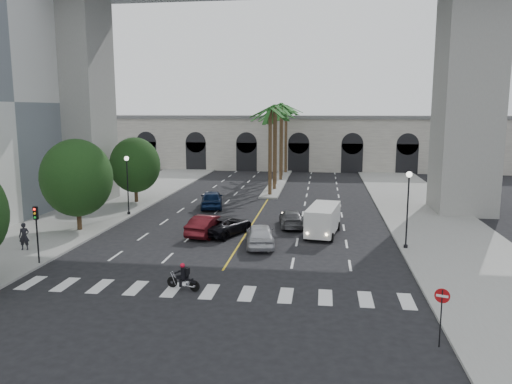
{
  "coord_description": "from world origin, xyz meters",
  "views": [
    {
      "loc": [
        5.75,
        -25.74,
        9.36
      ],
      "look_at": [
        1.44,
        6.0,
        4.08
      ],
      "focal_mm": 35.0,
      "sensor_mm": 36.0,
      "label": 1
    }
  ],
  "objects_px": {
    "car_b": "(208,225)",
    "cargo_van": "(323,219)",
    "car_d": "(291,218)",
    "traffic_signal_far": "(37,225)",
    "pedestrian_a": "(24,236)",
    "motorcycle_rider": "(184,278)",
    "lamp_post_left_far": "(127,180)",
    "car_a": "(260,235)",
    "car_c": "(226,225)",
    "car_e": "(212,199)",
    "lamp_post_right": "(408,203)",
    "do_not_enter_sign": "(442,305)"
  },
  "relations": [
    {
      "from": "pedestrian_a",
      "to": "do_not_enter_sign",
      "type": "bearing_deg",
      "value": -38.04
    },
    {
      "from": "car_b",
      "to": "pedestrian_a",
      "type": "bearing_deg",
      "value": 41.51
    },
    {
      "from": "pedestrian_a",
      "to": "do_not_enter_sign",
      "type": "relative_size",
      "value": 0.75
    },
    {
      "from": "traffic_signal_far",
      "to": "car_d",
      "type": "relative_size",
      "value": 0.79
    },
    {
      "from": "car_d",
      "to": "traffic_signal_far",
      "type": "bearing_deg",
      "value": 32.08
    },
    {
      "from": "traffic_signal_far",
      "to": "motorcycle_rider",
      "type": "height_order",
      "value": "traffic_signal_far"
    },
    {
      "from": "do_not_enter_sign",
      "to": "lamp_post_right",
      "type": "bearing_deg",
      "value": 106.13
    },
    {
      "from": "traffic_signal_far",
      "to": "motorcycle_rider",
      "type": "xyz_separation_m",
      "value": [
        9.92,
        -2.86,
        -1.86
      ]
    },
    {
      "from": "motorcycle_rider",
      "to": "car_e",
      "type": "bearing_deg",
      "value": 117.07
    },
    {
      "from": "car_d",
      "to": "pedestrian_a",
      "type": "relative_size",
      "value": 2.52
    },
    {
      "from": "car_b",
      "to": "pedestrian_a",
      "type": "distance_m",
      "value": 12.66
    },
    {
      "from": "car_b",
      "to": "car_e",
      "type": "relative_size",
      "value": 0.95
    },
    {
      "from": "lamp_post_left_far",
      "to": "car_e",
      "type": "relative_size",
      "value": 1.06
    },
    {
      "from": "car_a",
      "to": "do_not_enter_sign",
      "type": "distance_m",
      "value": 16.59
    },
    {
      "from": "lamp_post_left_far",
      "to": "car_d",
      "type": "bearing_deg",
      "value": -8.47
    },
    {
      "from": "motorcycle_rider",
      "to": "car_c",
      "type": "bearing_deg",
      "value": 108.65
    },
    {
      "from": "pedestrian_a",
      "to": "lamp_post_right",
      "type": "bearing_deg",
      "value": -6.2
    },
    {
      "from": "cargo_van",
      "to": "lamp_post_left_far",
      "type": "bearing_deg",
      "value": 173.41
    },
    {
      "from": "car_d",
      "to": "cargo_van",
      "type": "xyz_separation_m",
      "value": [
        2.53,
        -2.56,
        0.58
      ]
    },
    {
      "from": "motorcycle_rider",
      "to": "car_d",
      "type": "relative_size",
      "value": 0.42
    },
    {
      "from": "lamp_post_left_far",
      "to": "cargo_van",
      "type": "distance_m",
      "value": 17.96
    },
    {
      "from": "car_e",
      "to": "traffic_signal_far",
      "type": "bearing_deg",
      "value": 59.71
    },
    {
      "from": "traffic_signal_far",
      "to": "pedestrian_a",
      "type": "relative_size",
      "value": 2.0
    },
    {
      "from": "pedestrian_a",
      "to": "motorcycle_rider",
      "type": "bearing_deg",
      "value": -38.59
    },
    {
      "from": "car_a",
      "to": "car_d",
      "type": "height_order",
      "value": "car_a"
    },
    {
      "from": "cargo_van",
      "to": "pedestrian_a",
      "type": "distance_m",
      "value": 20.93
    },
    {
      "from": "car_e",
      "to": "pedestrian_a",
      "type": "bearing_deg",
      "value": 49.74
    },
    {
      "from": "lamp_post_left_far",
      "to": "lamp_post_right",
      "type": "xyz_separation_m",
      "value": [
        22.8,
        -8.0,
        0.0
      ]
    },
    {
      "from": "car_d",
      "to": "car_a",
      "type": "bearing_deg",
      "value": 65.82
    },
    {
      "from": "motorcycle_rider",
      "to": "do_not_enter_sign",
      "type": "xyz_separation_m",
      "value": [
        11.88,
        -4.91,
        1.12
      ]
    },
    {
      "from": "car_c",
      "to": "pedestrian_a",
      "type": "distance_m",
      "value": 13.95
    },
    {
      "from": "lamp_post_left_far",
      "to": "car_a",
      "type": "bearing_deg",
      "value": -32.96
    },
    {
      "from": "motorcycle_rider",
      "to": "car_a",
      "type": "height_order",
      "value": "car_a"
    },
    {
      "from": "lamp_post_right",
      "to": "car_a",
      "type": "distance_m",
      "value": 10.2
    },
    {
      "from": "car_b",
      "to": "car_c",
      "type": "bearing_deg",
      "value": -149.75
    },
    {
      "from": "motorcycle_rider",
      "to": "car_d",
      "type": "xyz_separation_m",
      "value": [
        4.66,
        15.17,
        0.02
      ]
    },
    {
      "from": "car_c",
      "to": "car_b",
      "type": "bearing_deg",
      "value": 39.41
    },
    {
      "from": "motorcycle_rider",
      "to": "do_not_enter_sign",
      "type": "height_order",
      "value": "do_not_enter_sign"
    },
    {
      "from": "lamp_post_right",
      "to": "car_a",
      "type": "relative_size",
      "value": 1.13
    },
    {
      "from": "lamp_post_left_far",
      "to": "pedestrian_a",
      "type": "bearing_deg",
      "value": -101.65
    },
    {
      "from": "car_b",
      "to": "cargo_van",
      "type": "xyz_separation_m",
      "value": [
        8.55,
        1.11,
        0.46
      ]
    },
    {
      "from": "car_d",
      "to": "pedestrian_a",
      "type": "distance_m",
      "value": 19.71
    },
    {
      "from": "car_b",
      "to": "cargo_van",
      "type": "height_order",
      "value": "cargo_van"
    },
    {
      "from": "motorcycle_rider",
      "to": "pedestrian_a",
      "type": "bearing_deg",
      "value": 174.51
    },
    {
      "from": "lamp_post_left_far",
      "to": "car_b",
      "type": "xyz_separation_m",
      "value": [
        8.65,
        -5.85,
        -2.43
      ]
    },
    {
      "from": "car_d",
      "to": "pedestrian_a",
      "type": "xyz_separation_m",
      "value": [
        -17.14,
        -9.73,
        0.39
      ]
    },
    {
      "from": "lamp_post_right",
      "to": "do_not_enter_sign",
      "type": "relative_size",
      "value": 2.19
    },
    {
      "from": "cargo_van",
      "to": "car_a",
      "type": "bearing_deg",
      "value": -131.14
    },
    {
      "from": "car_b",
      "to": "car_e",
      "type": "distance_m",
      "value": 10.62
    },
    {
      "from": "car_c",
      "to": "car_e",
      "type": "bearing_deg",
      "value": -49.47
    }
  ]
}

